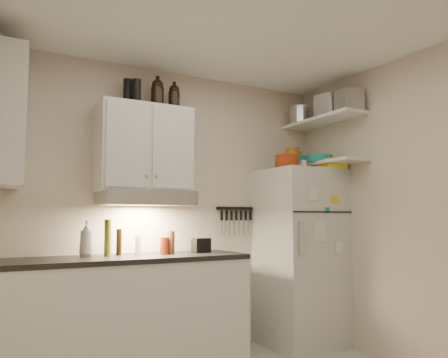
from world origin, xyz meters
TOP-DOWN VIEW (x-y plane):
  - ceiling at (0.00, 0.00)m, footprint 3.20×3.00m
  - back_wall at (0.00, 1.51)m, footprint 3.20×0.02m
  - right_wall at (1.61, 0.00)m, footprint 0.02×3.00m
  - base_cabinet at (-0.55, 1.20)m, footprint 2.10×0.60m
  - countertop at (-0.55, 1.20)m, footprint 2.10×0.62m
  - upper_cabinet at (-0.30, 1.33)m, footprint 0.80×0.33m
  - range_hood at (-0.30, 1.27)m, footprint 0.76×0.46m
  - fridge at (1.25, 1.16)m, footprint 0.70×0.68m
  - shelf_hi at (1.45, 1.02)m, footprint 0.30×0.95m
  - shelf_lo at (1.45, 1.02)m, footprint 0.30×0.95m
  - knife_strip at (0.70, 1.49)m, footprint 0.42×0.02m
  - dutch_oven at (1.08, 1.14)m, footprint 0.26×0.26m
  - book_stack at (1.46, 0.94)m, footprint 0.26×0.30m
  - spice_jar at (1.23, 1.06)m, footprint 0.07×0.07m
  - stock_pot at (1.40, 1.30)m, footprint 0.30×0.30m
  - tin_a at (1.41, 0.91)m, footprint 0.25×0.23m
  - tin_b at (1.46, 0.67)m, footprint 0.24×0.24m
  - bowl_teal at (1.43, 1.38)m, footprint 0.24×0.24m
  - bowl_orange at (1.41, 1.47)m, footprint 0.19×0.19m
  - bowl_yellow at (1.41, 1.47)m, footprint 0.15×0.15m
  - plates at (1.39, 1.01)m, footprint 0.28×0.28m
  - growler_a at (-0.18, 1.35)m, footprint 0.15×0.15m
  - growler_b at (-0.02, 1.36)m, footprint 0.11×0.11m
  - thermos_a at (-0.39, 1.30)m, footprint 0.08×0.08m
  - thermos_b at (-0.44, 1.39)m, footprint 0.11×0.11m
  - soap_bottle at (-0.77, 1.31)m, footprint 0.14×0.14m
  - pepper_mill at (-0.09, 1.22)m, footprint 0.07×0.07m
  - oil_bottle at (-0.62, 1.25)m, footprint 0.06×0.06m
  - vinegar_bottle at (-0.51, 1.31)m, footprint 0.05×0.05m
  - clear_bottle at (-0.35, 1.31)m, footprint 0.07×0.07m
  - red_jar at (-0.16, 1.20)m, footprint 0.08×0.08m
  - caddy at (0.20, 1.24)m, footprint 0.15×0.11m

SIDE VIEW (x-z plane):
  - base_cabinet at x=-0.55m, z-range 0.00..0.88m
  - fridge at x=1.25m, z-range 0.00..1.70m
  - countertop at x=-0.55m, z-range 0.88..0.92m
  - caddy at x=0.20m, z-range 0.92..1.05m
  - red_jar at x=-0.16m, z-range 0.92..1.06m
  - clear_bottle at x=-0.35m, z-range 0.92..1.08m
  - pepper_mill at x=-0.09m, z-range 0.92..1.11m
  - vinegar_bottle at x=-0.51m, z-range 0.92..1.14m
  - oil_bottle at x=-0.62m, z-range 0.92..1.21m
  - soap_bottle at x=-0.77m, z-range 0.92..1.24m
  - back_wall at x=0.00m, z-range 0.00..2.60m
  - right_wall at x=1.61m, z-range 0.00..2.60m
  - knife_strip at x=0.70m, z-range 1.31..1.33m
  - range_hood at x=-0.30m, z-range 1.33..1.45m
  - spice_jar at x=1.23m, z-range 1.70..1.79m
  - book_stack at x=1.46m, z-range 1.70..1.79m
  - shelf_lo at x=1.45m, z-range 1.75..1.77m
  - dutch_oven at x=1.08m, z-range 1.70..1.84m
  - plates at x=1.39m, z-range 1.77..1.84m
  - bowl_teal at x=1.43m, z-range 1.77..1.87m
  - upper_cabinet at x=-0.30m, z-range 1.45..2.20m
  - bowl_orange at x=1.41m, z-range 1.87..1.93m
  - bowl_yellow at x=1.41m, z-range 1.93..1.98m
  - shelf_hi at x=1.45m, z-range 2.19..2.22m
  - stock_pot at x=1.40m, z-range 2.21..2.39m
  - thermos_a at x=-0.39m, z-range 2.20..2.42m
  - thermos_b at x=-0.44m, z-range 2.20..2.43m
  - tin_b at x=1.46m, z-range 2.21..2.42m
  - tin_a at x=1.41m, z-range 2.21..2.42m
  - growler_b at x=-0.02m, z-range 2.20..2.45m
  - growler_a at x=-0.18m, z-range 2.20..2.47m
  - ceiling at x=0.00m, z-range 2.60..2.62m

